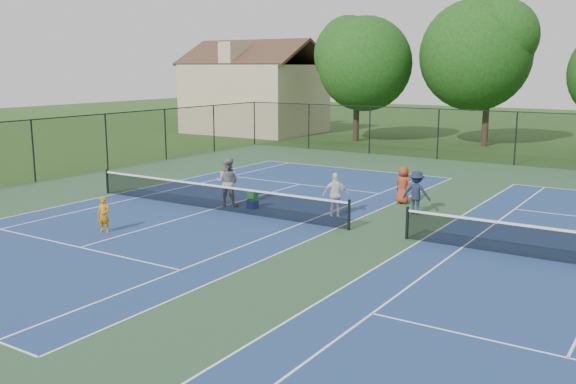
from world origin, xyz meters
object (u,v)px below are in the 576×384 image
Objects in this scene: child_player at (104,215)px; ball_hopper at (253,195)px; bystander_c at (403,185)px; ball_crate at (253,205)px; clapboard_house at (255,95)px; tree_back_b at (490,50)px; tree_back_a at (357,58)px; bystander_b at (416,193)px; instructor at (228,182)px; bystander_a at (336,195)px.

ball_hopper is at bearing 48.87° from child_player.
ball_crate is at bearing 56.26° from bystander_c.
clapboard_house is at bearing -28.25° from bystander_c.
child_player is 11.77m from bystander_c.
bystander_c is at bearing -82.47° from tree_back_b.
child_player is at bearing -79.75° from tree_back_a.
ball_hopper is (-5.71, -2.61, -0.29)m from bystander_b.
instructor is at bearing -96.52° from tree_back_b.
bystander_b is at bearing 25.50° from child_player.
clapboard_house is at bearing 125.61° from ball_hopper.
ball_crate is (1.10, 0.15, -0.81)m from instructor.
bystander_c is (21.77, -19.95, -2.33)m from clapboard_house.
child_player is 0.62× the size of instructor.
clapboard_house is at bearing -74.23° from instructor.
instructor is 5.08× the size of ball_crate.
clapboard_house is at bearing 95.65° from child_player.
bystander_a is at bearing 34.95° from bystander_b.
ball_hopper is (-1.78, -25.05, -6.07)m from tree_back_b.
instructor is at bearing 17.04° from bystander_b.
clapboard_house is 6.56× the size of bystander_b.
child_player is 2.89× the size of ball_hopper.
child_player is at bearing 70.28° from bystander_c.
instructor is at bearing -172.15° from ball_crate.
ball_hopper is (17.22, -24.05, -2.56)m from clapboard_house.
instructor reaches higher than ball_hopper.
bystander_a is (20.57, -23.42, -2.27)m from clapboard_house.
tree_back_b is 26.23× the size of ball_crate.
tree_back_b reaches higher than bystander_a.
bystander_b is at bearing -57.68° from tree_back_a.
ball_hopper is (1.10, 0.15, -0.44)m from instructor.
clapboard_house is (-19.00, -1.00, -3.50)m from tree_back_b.
ball_hopper is (2.03, 5.66, -0.08)m from child_player.
instructor is (0.92, 5.51, 0.37)m from child_player.
bystander_c is (11.77, -18.95, -5.28)m from tree_back_a.
bystander_a is 4.29× the size of ball_crate.
instructor is 4.52m from bystander_a.
ball_hopper is at bearing 169.95° from instructor.
clapboard_house reaches higher than bystander_c.
instructor is (6.12, -23.20, -5.07)m from tree_back_a.
tree_back_a reaches higher than clapboard_house.
clapboard_house is 31.25m from bystander_a.
clapboard_house reaches higher than bystander_a.
instructor reaches higher than child_player.
ball_hopper is at bearing 19.54° from bystander_b.
bystander_b is 6.29m from ball_hopper.
bystander_a is 1.00× the size of bystander_b.
bystander_a is at bearing 28.08° from child_player.
bystander_a is (4.45, 0.78, -0.15)m from instructor.
child_player is at bearing -109.70° from ball_crate.
bystander_b is 1.88m from bystander_c.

